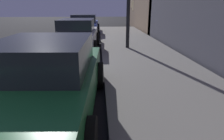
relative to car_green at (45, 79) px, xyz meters
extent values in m
cube|color=#19592D|center=(0.00, -0.02, -0.14)|extent=(2.09, 4.29, 0.64)
cube|color=#1E2328|center=(0.00, 0.06, 0.44)|extent=(1.74, 2.15, 0.56)
cylinder|color=black|center=(-0.86, 1.33, -0.38)|extent=(0.26, 0.67, 0.66)
cylinder|color=black|center=(1.01, 1.22, -0.38)|extent=(0.26, 0.67, 0.66)
cube|color=#B7B7BF|center=(0.00, 5.97, -0.14)|extent=(1.92, 4.13, 0.64)
cube|color=#1E2328|center=(0.00, 6.05, 0.44)|extent=(1.62, 2.00, 0.56)
cylinder|color=black|center=(-0.84, 7.26, -0.38)|extent=(0.25, 0.67, 0.66)
cylinder|color=black|center=(0.94, 7.19, -0.38)|extent=(0.25, 0.67, 0.66)
cylinder|color=black|center=(-0.94, 4.75, -0.38)|extent=(0.25, 0.67, 0.66)
cylinder|color=black|center=(0.83, 4.67, -0.38)|extent=(0.25, 0.67, 0.66)
cube|color=navy|center=(0.00, 11.51, -0.14)|extent=(2.00, 4.45, 0.64)
cube|color=#1E2328|center=(0.00, 11.47, 0.44)|extent=(1.72, 2.05, 0.56)
cylinder|color=black|center=(-0.93, 12.90, -0.38)|extent=(0.24, 0.66, 0.66)
cylinder|color=black|center=(0.99, 12.85, -0.38)|extent=(0.24, 0.66, 0.66)
cylinder|color=black|center=(-0.99, 10.17, -0.38)|extent=(0.24, 0.66, 0.66)
cylinder|color=black|center=(0.93, 10.12, -0.38)|extent=(0.24, 0.66, 0.66)
cube|color=#F2D17F|center=(4.47, 17.52, 1.76)|extent=(0.06, 0.90, 1.20)
cube|color=#F2D17F|center=(4.47, 16.71, 1.48)|extent=(0.06, 0.90, 1.20)
camera|label=1|loc=(1.02, -3.55, 1.29)|focal=31.85mm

